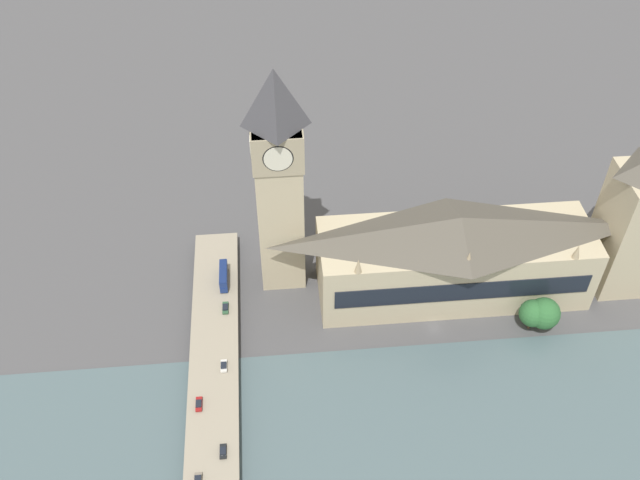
{
  "coord_description": "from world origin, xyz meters",
  "views": [
    {
      "loc": [
        -134.12,
        47.04,
        170.65
      ],
      "look_at": [
        20.29,
        33.22,
        21.02
      ],
      "focal_mm": 40.0,
      "sensor_mm": 36.0,
      "label": 1
    }
  ],
  "objects": [
    {
      "name": "car_northbound_mid",
      "position": [
        -45.82,
        69.61,
        4.73
      ],
      "size": [
        3.84,
        1.89,
        1.46
      ],
      "color": "slate",
      "rests_on": "road_bridge"
    },
    {
      "name": "clock_tower",
      "position": [
        27.12,
        44.65,
        40.82
      ],
      "size": [
        14.87,
        14.87,
        76.27
      ],
      "color": "#C1B28E",
      "rests_on": "ground_plane"
    },
    {
      "name": "car_southbound_tail",
      "position": [
        -11.69,
        63.52,
        4.7
      ],
      "size": [
        4.19,
        1.83,
        1.36
      ],
      "color": "silver",
      "rests_on": "road_bridge"
    },
    {
      "name": "double_decker_bus_mid",
      "position": [
        21.63,
        63.64,
        6.75
      ],
      "size": [
        10.69,
        2.47,
        4.95
      ],
      "color": "navy",
      "rests_on": "road_bridge"
    },
    {
      "name": "ground_plane",
      "position": [
        0.0,
        0.0,
        0.0
      ],
      "size": [
        600.0,
        600.0,
        0.0
      ],
      "primitive_type": "plane",
      "color": "#4C4C4F"
    },
    {
      "name": "victoria_tower",
      "position": [
        15.74,
        -63.41,
        25.7
      ],
      "size": [
        19.14,
        19.14,
        55.4
      ],
      "color": "#C1B28E",
      "rests_on": "ground_plane"
    },
    {
      "name": "river_water",
      "position": [
        -39.93,
        0.0,
        0.15
      ],
      "size": [
        67.86,
        360.0,
        0.3
      ],
      "primitive_type": "cube",
      "color": "#4C6066",
      "rests_on": "ground_plane"
    },
    {
      "name": "car_northbound_lead",
      "position": [
        9.99,
        63.19,
        4.72
      ],
      "size": [
        4.63,
        1.83,
        1.43
      ],
      "color": "#2D5638",
      "rests_on": "road_bridge"
    },
    {
      "name": "car_northbound_tail",
      "position": [
        -23.74,
        70.14,
        4.69
      ],
      "size": [
        4.49,
        1.77,
        1.32
      ],
      "color": "maroon",
      "rests_on": "road_bridge"
    },
    {
      "name": "parliament_hall",
      "position": [
        15.69,
        -8.0,
        15.34
      ],
      "size": [
        25.83,
        83.67,
        30.9
      ],
      "color": "#C1B28E",
      "rests_on": "ground_plane"
    },
    {
      "name": "car_southbound_mid",
      "position": [
        -38.49,
        63.5,
        4.67
      ],
      "size": [
        4.15,
        1.77,
        1.28
      ],
      "color": "black",
      "rests_on": "road_bridge"
    },
    {
      "name": "tree_embankment_near",
      "position": [
        -2.78,
        -32.01,
        7.08
      ],
      "size": [
        9.69,
        9.69,
        11.94
      ],
      "color": "brown",
      "rests_on": "ground_plane"
    },
    {
      "name": "tree_embankment_mid",
      "position": [
        -2.34,
        -28.78,
        6.94
      ],
      "size": [
        8.4,
        8.4,
        11.16
      ],
      "color": "brown",
      "rests_on": "ground_plane"
    },
    {
      "name": "road_bridge",
      "position": [
        -39.93,
        66.48,
        3.23
      ],
      "size": [
        167.73,
        14.04,
        4.02
      ],
      "color": "gray",
      "rests_on": "ground_plane"
    }
  ]
}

